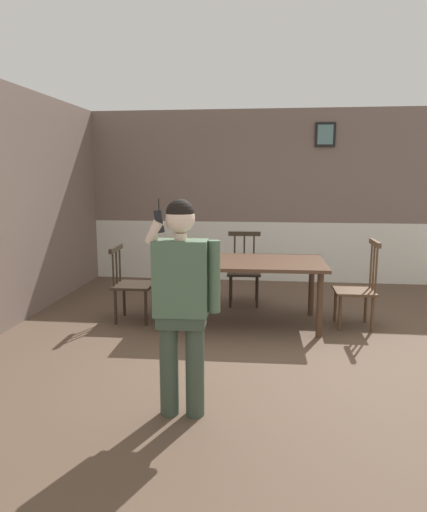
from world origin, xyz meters
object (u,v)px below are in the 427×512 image
at_px(dining_table, 242,267).
at_px(chair_at_table_head, 358,288).
at_px(chair_by_doorway, 131,284).
at_px(chair_near_window, 244,270).
at_px(person_figure, 182,296).

xyz_separation_m(dining_table, chair_at_table_head, (1.37, 0.03, -0.22)).
bearing_deg(chair_by_doorway, dining_table, 90.01).
height_order(dining_table, chair_at_table_head, chair_at_table_head).
relative_size(chair_near_window, person_figure, 0.61).
distance_m(chair_near_window, chair_at_table_head, 1.65).
bearing_deg(chair_at_table_head, person_figure, 143.47).
bearing_deg(person_figure, dining_table, -99.65).
xyz_separation_m(dining_table, chair_near_window, (-0.02, 0.91, -0.22)).
bearing_deg(chair_near_window, person_figure, 82.18).
relative_size(chair_by_doorway, person_figure, 0.57).
height_order(dining_table, chair_near_window, chair_near_window).
height_order(chair_by_doorway, person_figure, person_figure).
distance_m(dining_table, chair_at_table_head, 1.39).
xyz_separation_m(chair_near_window, person_figure, (-0.29, -3.20, 0.44)).
height_order(chair_near_window, chair_at_table_head, chair_at_table_head).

